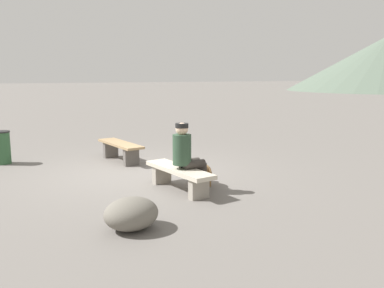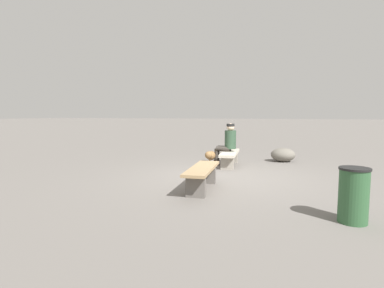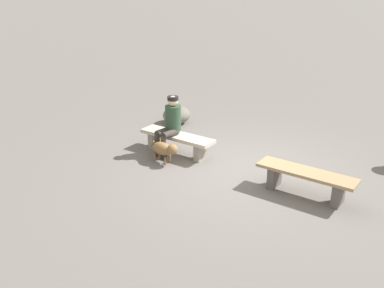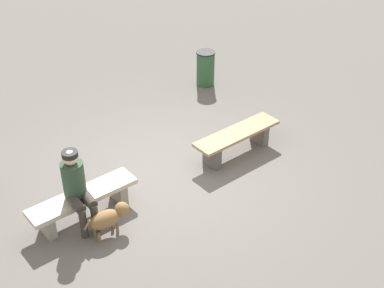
{
  "view_description": "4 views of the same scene",
  "coord_description": "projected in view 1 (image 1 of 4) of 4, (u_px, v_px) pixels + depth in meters",
  "views": [
    {
      "loc": [
        8.12,
        -2.9,
        2.09
      ],
      "look_at": [
        -0.16,
        1.49,
        0.5
      ],
      "focal_mm": 38.26,
      "sensor_mm": 36.0,
      "label": 1
    },
    {
      "loc": [
        -7.04,
        -1.75,
        1.51
      ],
      "look_at": [
        -0.76,
        0.6,
        0.86
      ],
      "focal_mm": 28.19,
      "sensor_mm": 36.0,
      "label": 2
    },
    {
      "loc": [
        -4.43,
        6.4,
        3.59
      ],
      "look_at": [
        0.53,
        0.99,
        0.7
      ],
      "focal_mm": 40.19,
      "sensor_mm": 36.0,
      "label": 3
    },
    {
      "loc": [
        3.52,
        6.39,
        5.44
      ],
      "look_at": [
        -0.18,
        0.54,
        0.84
      ],
      "focal_mm": 49.52,
      "sensor_mm": 36.0,
      "label": 4
    }
  ],
  "objects": [
    {
      "name": "bench_left",
      "position": [
        120.0,
        148.0,
        9.97
      ],
      "size": [
        1.76,
        0.64,
        0.46
      ],
      "rotation": [
        0.0,
        0.0,
        0.12
      ],
      "color": "#605B56",
      "rests_on": "ground"
    },
    {
      "name": "dog",
      "position": [
        201.0,
        169.0,
        7.84
      ],
      "size": [
        0.73,
        0.29,
        0.46
      ],
      "rotation": [
        0.0,
        0.0,
        3.2
      ],
      "color": "olive",
      "rests_on": "ground"
    },
    {
      "name": "boulder",
      "position": [
        131.0,
        214.0,
        5.57
      ],
      "size": [
        0.84,
        0.91,
        0.44
      ],
      "primitive_type": "ellipsoid",
      "rotation": [
        0.0,
        0.0,
        4.95
      ],
      "color": "#6B665B",
      "rests_on": "ground"
    },
    {
      "name": "seated_person",
      "position": [
        186.0,
        152.0,
        7.33
      ],
      "size": [
        0.35,
        0.63,
        1.26
      ],
      "rotation": [
        0.0,
        0.0,
        0.03
      ],
      "color": "#2D4733",
      "rests_on": "ground"
    },
    {
      "name": "trash_bin",
      "position": [
        2.0,
        147.0,
        9.67
      ],
      "size": [
        0.42,
        0.42,
        0.78
      ],
      "color": "#2D5633",
      "rests_on": "ground"
    },
    {
      "name": "bench_right",
      "position": [
        179.0,
        174.0,
        7.44
      ],
      "size": [
        1.76,
        0.63,
        0.43
      ],
      "rotation": [
        0.0,
        0.0,
        0.12
      ],
      "color": "gray",
      "rests_on": "ground"
    },
    {
      "name": "ground",
      "position": [
        134.0,
        175.0,
        8.77
      ],
      "size": [
        210.0,
        210.0,
        0.06
      ],
      "primitive_type": "cube",
      "color": "slate"
    }
  ]
}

